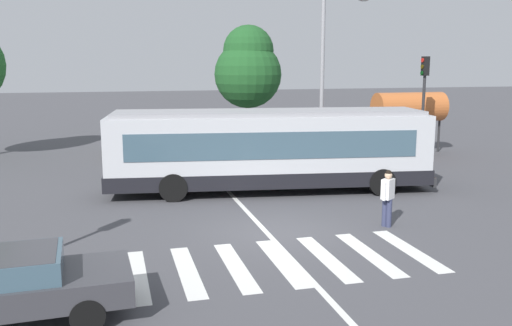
{
  "coord_description": "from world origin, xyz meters",
  "views": [
    {
      "loc": [
        -4.44,
        -14.73,
        4.84
      ],
      "look_at": [
        0.51,
        4.05,
        1.3
      ],
      "focal_mm": 39.05,
      "sensor_mm": 36.0,
      "label": 1
    }
  ],
  "objects_px": {
    "foreground_sedan": "(6,284)",
    "twin_arm_street_lamp": "(323,56)",
    "city_transit_bus": "(269,150)",
    "pedestrian_crossing_street": "(388,195)",
    "traffic_light_far_corner": "(424,92)",
    "bus_stop_shelter": "(409,108)",
    "background_tree_right": "(248,68)",
    "parked_car_white": "(188,139)",
    "parked_car_teal": "(282,136)",
    "parked_car_red": "(236,139)",
    "parked_car_champagne": "(133,142)"
  },
  "relations": [
    {
      "from": "foreground_sedan",
      "to": "parked_car_champagne",
      "type": "distance_m",
      "value": 18.82
    },
    {
      "from": "foreground_sedan",
      "to": "background_tree_right",
      "type": "xyz_separation_m",
      "value": [
        11.02,
        25.59,
        3.69
      ]
    },
    {
      "from": "parked_car_red",
      "to": "twin_arm_street_lamp",
      "type": "xyz_separation_m",
      "value": [
        3.73,
        -2.91,
        4.33
      ]
    },
    {
      "from": "twin_arm_street_lamp",
      "to": "traffic_light_far_corner",
      "type": "bearing_deg",
      "value": -27.38
    },
    {
      "from": "parked_car_red",
      "to": "parked_car_teal",
      "type": "height_order",
      "value": "same"
    },
    {
      "from": "parked_car_white",
      "to": "parked_car_red",
      "type": "distance_m",
      "value": 2.58
    },
    {
      "from": "foreground_sedan",
      "to": "parked_car_champagne",
      "type": "relative_size",
      "value": 1.0
    },
    {
      "from": "parked_car_teal",
      "to": "bus_stop_shelter",
      "type": "bearing_deg",
      "value": -26.69
    },
    {
      "from": "city_transit_bus",
      "to": "parked_car_red",
      "type": "distance_m",
      "value": 9.25
    },
    {
      "from": "traffic_light_far_corner",
      "to": "background_tree_right",
      "type": "bearing_deg",
      "value": 114.23
    },
    {
      "from": "parked_car_red",
      "to": "bus_stop_shelter",
      "type": "height_order",
      "value": "bus_stop_shelter"
    },
    {
      "from": "foreground_sedan",
      "to": "bus_stop_shelter",
      "type": "xyz_separation_m",
      "value": [
        17.39,
        15.83,
        1.65
      ]
    },
    {
      "from": "city_transit_bus",
      "to": "parked_car_white",
      "type": "relative_size",
      "value": 2.72
    },
    {
      "from": "parked_car_white",
      "to": "parked_car_red",
      "type": "height_order",
      "value": "same"
    },
    {
      "from": "city_transit_bus",
      "to": "pedestrian_crossing_street",
      "type": "xyz_separation_m",
      "value": [
        2.1,
        -5.34,
        -0.62
      ]
    },
    {
      "from": "foreground_sedan",
      "to": "traffic_light_far_corner",
      "type": "relative_size",
      "value": 0.9
    },
    {
      "from": "parked_car_red",
      "to": "city_transit_bus",
      "type": "bearing_deg",
      "value": -94.96
    },
    {
      "from": "twin_arm_street_lamp",
      "to": "parked_car_white",
      "type": "bearing_deg",
      "value": 151.15
    },
    {
      "from": "city_transit_bus",
      "to": "background_tree_right",
      "type": "distance_m",
      "value": 17.0
    },
    {
      "from": "parked_car_teal",
      "to": "parked_car_champagne",
      "type": "bearing_deg",
      "value": -177.67
    },
    {
      "from": "parked_car_white",
      "to": "parked_car_red",
      "type": "bearing_deg",
      "value": -11.82
    },
    {
      "from": "pedestrian_crossing_street",
      "to": "parked_car_white",
      "type": "bearing_deg",
      "value": 104.27
    },
    {
      "from": "twin_arm_street_lamp",
      "to": "foreground_sedan",
      "type": "bearing_deg",
      "value": -128.5
    },
    {
      "from": "traffic_light_far_corner",
      "to": "parked_car_champagne",
      "type": "bearing_deg",
      "value": 158.28
    },
    {
      "from": "parked_car_champagne",
      "to": "twin_arm_street_lamp",
      "type": "height_order",
      "value": "twin_arm_street_lamp"
    },
    {
      "from": "bus_stop_shelter",
      "to": "parked_car_red",
      "type": "bearing_deg",
      "value": 164.19
    },
    {
      "from": "foreground_sedan",
      "to": "parked_car_champagne",
      "type": "bearing_deg",
      "value": 80.5
    },
    {
      "from": "parked_car_teal",
      "to": "city_transit_bus",
      "type": "bearing_deg",
      "value": -110.12
    },
    {
      "from": "foreground_sedan",
      "to": "parked_car_teal",
      "type": "height_order",
      "value": "same"
    },
    {
      "from": "bus_stop_shelter",
      "to": "twin_arm_street_lamp",
      "type": "height_order",
      "value": "twin_arm_street_lamp"
    },
    {
      "from": "pedestrian_crossing_street",
      "to": "parked_car_red",
      "type": "relative_size",
      "value": 0.37
    },
    {
      "from": "twin_arm_street_lamp",
      "to": "pedestrian_crossing_street",
      "type": "bearing_deg",
      "value": -101.8
    },
    {
      "from": "pedestrian_crossing_street",
      "to": "parked_car_champagne",
      "type": "relative_size",
      "value": 0.38
    },
    {
      "from": "traffic_light_far_corner",
      "to": "twin_arm_street_lamp",
      "type": "xyz_separation_m",
      "value": [
        -4.33,
        2.24,
        1.7
      ]
    },
    {
      "from": "foreground_sedan",
      "to": "parked_car_white",
      "type": "relative_size",
      "value": 1.01
    },
    {
      "from": "parked_car_white",
      "to": "parked_car_teal",
      "type": "height_order",
      "value": "same"
    },
    {
      "from": "foreground_sedan",
      "to": "twin_arm_street_lamp",
      "type": "xyz_separation_m",
      "value": [
        12.27,
        15.43,
        4.33
      ]
    },
    {
      "from": "twin_arm_street_lamp",
      "to": "background_tree_right",
      "type": "height_order",
      "value": "twin_arm_street_lamp"
    },
    {
      "from": "bus_stop_shelter",
      "to": "background_tree_right",
      "type": "bearing_deg",
      "value": 123.17
    },
    {
      "from": "parked_car_teal",
      "to": "background_tree_right",
      "type": "xyz_separation_m",
      "value": [
        -0.29,
        6.7,
        3.69
      ]
    },
    {
      "from": "city_transit_bus",
      "to": "pedestrian_crossing_street",
      "type": "height_order",
      "value": "city_transit_bus"
    },
    {
      "from": "pedestrian_crossing_street",
      "to": "parked_car_teal",
      "type": "distance_m",
      "value": 15.14
    },
    {
      "from": "parked_car_white",
      "to": "parked_car_teal",
      "type": "relative_size",
      "value": 1.0
    },
    {
      "from": "background_tree_right",
      "to": "parked_car_teal",
      "type": "bearing_deg",
      "value": -87.49
    },
    {
      "from": "parked_car_champagne",
      "to": "traffic_light_far_corner",
      "type": "distance_m",
      "value": 14.76
    },
    {
      "from": "parked_car_red",
      "to": "foreground_sedan",
      "type": "bearing_deg",
      "value": -114.97
    },
    {
      "from": "city_transit_bus",
      "to": "parked_car_teal",
      "type": "relative_size",
      "value": 2.73
    },
    {
      "from": "parked_car_red",
      "to": "parked_car_teal",
      "type": "bearing_deg",
      "value": 11.24
    },
    {
      "from": "traffic_light_far_corner",
      "to": "bus_stop_shelter",
      "type": "distance_m",
      "value": 2.93
    },
    {
      "from": "foreground_sedan",
      "to": "twin_arm_street_lamp",
      "type": "height_order",
      "value": "twin_arm_street_lamp"
    }
  ]
}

